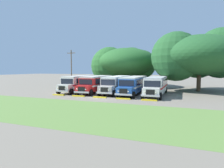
{
  "coord_description": "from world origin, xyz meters",
  "views": [
    {
      "loc": [
        11.24,
        -24.77,
        4.04
      ],
      "look_at": [
        0.0,
        4.3,
        1.6
      ],
      "focal_mm": 30.77,
      "sensor_mm": 36.0,
      "label": 1
    }
  ],
  "objects_px": {
    "parked_bus_slot_3": "(134,84)",
    "parked_bus_slot_4": "(156,85)",
    "parked_bus_slot_0": "(80,82)",
    "utility_pole": "(71,69)",
    "parked_bus_slot_1": "(96,83)",
    "secondary_tree": "(199,56)",
    "parked_bus_slot_2": "(117,83)",
    "broad_shade_tree": "(126,64)"
  },
  "relations": [
    {
      "from": "parked_bus_slot_2",
      "to": "utility_pole",
      "type": "xyz_separation_m",
      "value": [
        -9.96,
        1.5,
        2.55
      ]
    },
    {
      "from": "broad_shade_tree",
      "to": "secondary_tree",
      "type": "bearing_deg",
      "value": -18.81
    },
    {
      "from": "parked_bus_slot_2",
      "to": "parked_bus_slot_4",
      "type": "xyz_separation_m",
      "value": [
        6.79,
        -0.52,
        0.0
      ]
    },
    {
      "from": "parked_bus_slot_1",
      "to": "secondary_tree",
      "type": "height_order",
      "value": "secondary_tree"
    },
    {
      "from": "parked_bus_slot_0",
      "to": "parked_bus_slot_4",
      "type": "height_order",
      "value": "same"
    },
    {
      "from": "parked_bus_slot_1",
      "to": "parked_bus_slot_4",
      "type": "distance_m",
      "value": 10.38
    },
    {
      "from": "parked_bus_slot_1",
      "to": "secondary_tree",
      "type": "xyz_separation_m",
      "value": [
        16.78,
        8.48,
        4.9
      ]
    },
    {
      "from": "parked_bus_slot_0",
      "to": "parked_bus_slot_3",
      "type": "height_order",
      "value": "same"
    },
    {
      "from": "parked_bus_slot_0",
      "to": "parked_bus_slot_4",
      "type": "bearing_deg",
      "value": 88.12
    },
    {
      "from": "parked_bus_slot_2",
      "to": "parked_bus_slot_3",
      "type": "relative_size",
      "value": 1.0
    },
    {
      "from": "parked_bus_slot_3",
      "to": "broad_shade_tree",
      "type": "height_order",
      "value": "broad_shade_tree"
    },
    {
      "from": "parked_bus_slot_2",
      "to": "parked_bus_slot_4",
      "type": "distance_m",
      "value": 6.81
    },
    {
      "from": "parked_bus_slot_1",
      "to": "broad_shade_tree",
      "type": "relative_size",
      "value": 0.71
    },
    {
      "from": "parked_bus_slot_1",
      "to": "utility_pole",
      "type": "distance_m",
      "value": 7.13
    },
    {
      "from": "parked_bus_slot_3",
      "to": "secondary_tree",
      "type": "bearing_deg",
      "value": 129.93
    },
    {
      "from": "utility_pole",
      "to": "parked_bus_slot_3",
      "type": "bearing_deg",
      "value": -9.27
    },
    {
      "from": "parked_bus_slot_3",
      "to": "parked_bus_slot_4",
      "type": "height_order",
      "value": "same"
    },
    {
      "from": "parked_bus_slot_0",
      "to": "parked_bus_slot_1",
      "type": "distance_m",
      "value": 3.38
    },
    {
      "from": "parked_bus_slot_2",
      "to": "secondary_tree",
      "type": "height_order",
      "value": "secondary_tree"
    },
    {
      "from": "parked_bus_slot_1",
      "to": "broad_shade_tree",
      "type": "distance_m",
      "value": 14.34
    },
    {
      "from": "parked_bus_slot_2",
      "to": "parked_bus_slot_3",
      "type": "height_order",
      "value": "same"
    },
    {
      "from": "parked_bus_slot_4",
      "to": "broad_shade_tree",
      "type": "height_order",
      "value": "broad_shade_tree"
    },
    {
      "from": "parked_bus_slot_1",
      "to": "secondary_tree",
      "type": "bearing_deg",
      "value": 113.89
    },
    {
      "from": "parked_bus_slot_1",
      "to": "parked_bus_slot_2",
      "type": "relative_size",
      "value": 1.0
    },
    {
      "from": "parked_bus_slot_0",
      "to": "secondary_tree",
      "type": "xyz_separation_m",
      "value": [
        20.15,
        8.32,
        4.9
      ]
    },
    {
      "from": "parked_bus_slot_2",
      "to": "parked_bus_slot_3",
      "type": "xyz_separation_m",
      "value": [
        3.16,
        -0.64,
        0.0
      ]
    },
    {
      "from": "parked_bus_slot_0",
      "to": "utility_pole",
      "type": "height_order",
      "value": "utility_pole"
    },
    {
      "from": "parked_bus_slot_1",
      "to": "parked_bus_slot_3",
      "type": "relative_size",
      "value": 1.0
    },
    {
      "from": "parked_bus_slot_2",
      "to": "utility_pole",
      "type": "bearing_deg",
      "value": -100.45
    },
    {
      "from": "parked_bus_slot_2",
      "to": "secondary_tree",
      "type": "xyz_separation_m",
      "value": [
        13.19,
        8.04,
        4.9
      ]
    },
    {
      "from": "parked_bus_slot_4",
      "to": "utility_pole",
      "type": "xyz_separation_m",
      "value": [
        -16.75,
        2.02,
        2.55
      ]
    },
    {
      "from": "parked_bus_slot_0",
      "to": "utility_pole",
      "type": "xyz_separation_m",
      "value": [
        -3.0,
        1.79,
        2.55
      ]
    },
    {
      "from": "parked_bus_slot_1",
      "to": "parked_bus_slot_2",
      "type": "distance_m",
      "value": 3.62
    },
    {
      "from": "parked_bus_slot_1",
      "to": "parked_bus_slot_2",
      "type": "height_order",
      "value": "same"
    },
    {
      "from": "parked_bus_slot_0",
      "to": "secondary_tree",
      "type": "bearing_deg",
      "value": 111.53
    },
    {
      "from": "parked_bus_slot_2",
      "to": "broad_shade_tree",
      "type": "bearing_deg",
      "value": -171.28
    },
    {
      "from": "parked_bus_slot_0",
      "to": "parked_bus_slot_3",
      "type": "xyz_separation_m",
      "value": [
        10.13,
        -0.36,
        0.0
      ]
    },
    {
      "from": "parked_bus_slot_2",
      "to": "parked_bus_slot_3",
      "type": "distance_m",
      "value": 3.23
    },
    {
      "from": "parked_bus_slot_0",
      "to": "secondary_tree",
      "type": "relative_size",
      "value": 0.66
    },
    {
      "from": "parked_bus_slot_0",
      "to": "broad_shade_tree",
      "type": "relative_size",
      "value": 0.7
    },
    {
      "from": "parked_bus_slot_0",
      "to": "parked_bus_slot_3",
      "type": "bearing_deg",
      "value": 87.08
    },
    {
      "from": "parked_bus_slot_1",
      "to": "utility_pole",
      "type": "relative_size",
      "value": 1.41
    }
  ]
}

